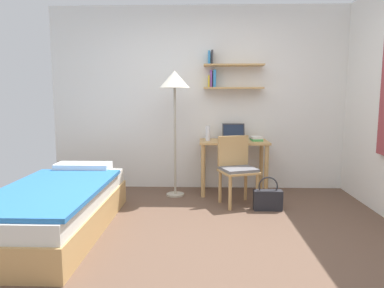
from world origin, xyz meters
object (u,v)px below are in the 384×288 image
desk (234,152)px  standing_lamp (175,86)px  handbag (268,199)px  desk_chair (237,167)px  bed (57,208)px  laptop (234,136)px  book_stack (256,139)px  water_bottle (208,133)px

desk → standing_lamp: size_ratio=0.56×
handbag → desk_chair: bearing=145.6°
desk → handbag: (0.35, -0.73, -0.45)m
bed → laptop: laptop is taller
bed → book_stack: 2.67m
bed → water_bottle: 2.17m
desk_chair → standing_lamp: 1.32m
laptop → book_stack: size_ratio=1.39×
laptop → standing_lamp: bearing=-164.5°
book_stack → desk: bearing=-178.7°
standing_lamp → book_stack: size_ratio=7.39×
handbag → water_bottle: bearing=135.2°
book_stack → handbag: book_stack is taller
standing_lamp → handbag: bearing=-27.0°
bed → handbag: 2.34m
bed → laptop: (1.87, 1.54, 0.55)m
book_stack → laptop: bearing=166.8°
laptop → desk_chair: bearing=-90.5°
laptop → handbag: bearing=-66.8°
standing_lamp → book_stack: 1.32m
desk_chair → water_bottle: bearing=127.7°
standing_lamp → desk_chair: bearing=-23.3°
desk → desk_chair: 0.50m
book_stack → bed: bearing=-146.0°
water_bottle → handbag: (0.71, -0.70, -0.71)m
standing_lamp → handbag: (1.15, -0.58, -1.34)m
bed → book_stack: bearing=34.0°
desk_chair → handbag: bearing=-34.4°
desk_chair → book_stack: 0.65m
laptop → water_bottle: laptop is taller
standing_lamp → desk: bearing=10.2°
water_bottle → desk_chair: bearing=-52.3°
book_stack → handbag: (0.04, -0.73, -0.63)m
desk → desk_chair: desk_chair is taller
desk_chair → standing_lamp: standing_lamp is taller
laptop → handbag: laptop is taller
desk_chair → laptop: bearing=89.5°
bed → water_bottle: (1.51, 1.43, 0.60)m
bed → desk_chair: desk_chair is taller
laptop → book_stack: bearing=-13.2°
desk → water_bottle: water_bottle is taller
bed → desk_chair: bearing=27.6°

